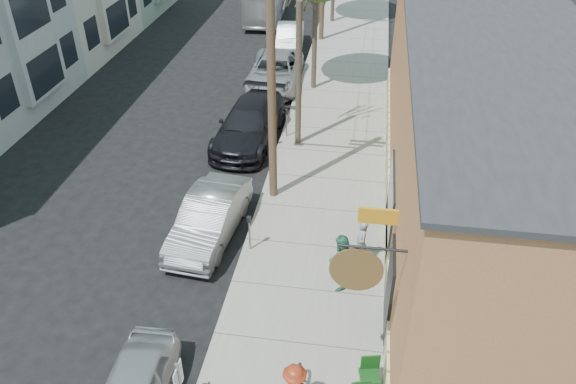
# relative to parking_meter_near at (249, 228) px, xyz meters

# --- Properties ---
(ground) EXTENTS (120.00, 120.00, 0.00)m
(ground) POSITION_rel_parking_meter_near_xyz_m (-2.25, -1.52, -0.98)
(ground) COLOR black
(sidewalk) EXTENTS (4.50, 58.00, 0.15)m
(sidewalk) POSITION_rel_parking_meter_near_xyz_m (2.00, 9.48, -0.91)
(sidewalk) COLOR gray
(sidewalk) RESTS_ON ground
(cafe_building) EXTENTS (6.60, 20.20, 6.61)m
(cafe_building) POSITION_rel_parking_meter_near_xyz_m (6.74, 3.47, 2.32)
(cafe_building) COLOR #AC6A40
(cafe_building) RESTS_ON ground
(parking_meter_near) EXTENTS (0.14, 0.14, 1.24)m
(parking_meter_near) POSITION_rel_parking_meter_near_xyz_m (0.00, 0.00, 0.00)
(parking_meter_near) COLOR slate
(parking_meter_near) RESTS_ON sidewalk
(parking_meter_far) EXTENTS (0.14, 0.14, 1.24)m
(parking_meter_far) POSITION_rel_parking_meter_near_xyz_m (0.00, 7.51, 0.00)
(parking_meter_far) COLOR slate
(parking_meter_far) RESTS_ON sidewalk
(utility_pole_near) EXTENTS (3.57, 0.28, 10.00)m
(utility_pole_near) POSITION_rel_parking_meter_near_xyz_m (0.14, 3.11, 4.43)
(utility_pole_near) COLOR #503A28
(utility_pole_near) RESTS_ON sidewalk
(tree_bare) EXTENTS (0.24, 0.24, 5.79)m
(tree_bare) POSITION_rel_parking_meter_near_xyz_m (0.55, 7.04, 2.06)
(tree_bare) COLOR #44392C
(tree_bare) RESTS_ON sidewalk
(patio_chair_a) EXTENTS (0.59, 0.59, 0.88)m
(patio_chair_a) POSITION_rel_parking_meter_near_xyz_m (3.83, -4.63, -0.39)
(patio_chair_a) COLOR #134516
(patio_chair_a) RESTS_ON sidewalk
(patron_grey) EXTENTS (0.49, 0.63, 1.56)m
(patron_grey) POSITION_rel_parking_meter_near_xyz_m (3.42, -0.14, -0.05)
(patron_grey) COLOR gray
(patron_grey) RESTS_ON sidewalk
(patron_green) EXTENTS (0.74, 0.92, 1.78)m
(patron_green) POSITION_rel_parking_meter_near_xyz_m (2.88, -1.27, 0.06)
(patron_green) COLOR #2C6F54
(patron_green) RESTS_ON sidewalk
(car_1) EXTENTS (1.96, 4.60, 1.47)m
(car_1) POSITION_rel_parking_meter_near_xyz_m (-1.45, 0.62, -0.25)
(car_1) COLOR #929399
(car_1) RESTS_ON ground
(car_2) EXTENTS (2.63, 5.64, 1.59)m
(car_2) POSITION_rel_parking_meter_near_xyz_m (-1.51, 7.15, -0.19)
(car_2) COLOR black
(car_2) RESTS_ON ground
(car_3) EXTENTS (2.62, 5.45, 1.50)m
(car_3) POSITION_rel_parking_meter_near_xyz_m (-1.45, 13.08, -0.23)
(car_3) COLOR #A7A8AF
(car_3) RESTS_ON ground
(car_4) EXTENTS (1.89, 4.39, 1.41)m
(car_4) POSITION_rel_parking_meter_near_xyz_m (-1.47, 18.41, -0.28)
(car_4) COLOR silver
(car_4) RESTS_ON ground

